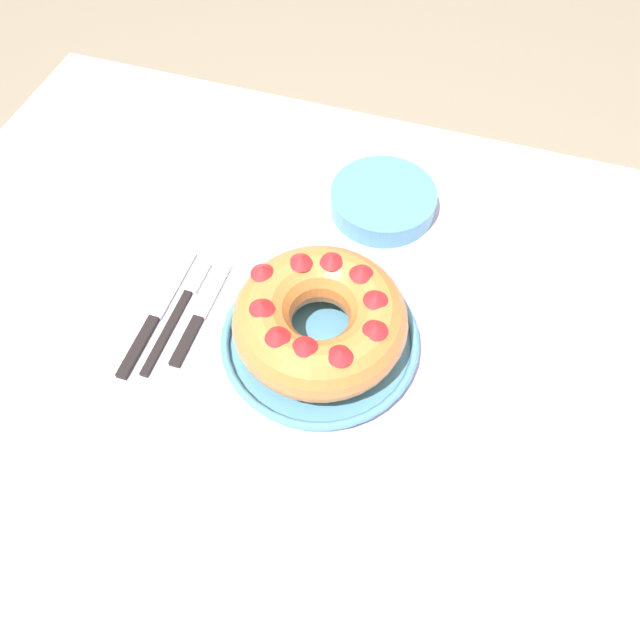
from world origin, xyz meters
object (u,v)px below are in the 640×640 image
object	(u,v)px
cake_knife	(198,319)
fork	(180,307)
bundt_cake	(320,319)
serving_knife	(153,320)
side_bowl	(383,201)
serving_dish	(320,340)

from	to	relation	value
cake_knife	fork	bearing A→B (deg)	156.16
bundt_cake	serving_knife	xyz separation A→B (m)	(-0.25, -0.04, -0.06)
bundt_cake	fork	distance (m)	0.23
serving_knife	side_bowl	size ratio (longest dim) A/B	1.35
serving_dish	serving_knife	size ratio (longest dim) A/B	1.20
fork	cake_knife	distance (m)	0.04
serving_dish	serving_knife	world-z (taller)	serving_dish
serving_dish	serving_knife	xyz separation A→B (m)	(-0.25, -0.04, -0.01)
bundt_cake	side_bowl	distance (m)	0.29
fork	serving_knife	bearing A→B (deg)	-125.86
serving_dish	fork	world-z (taller)	serving_dish
fork	side_bowl	size ratio (longest dim) A/B	1.21
bundt_cake	cake_knife	xyz separation A→B (m)	(-0.18, -0.01, -0.06)
bundt_cake	side_bowl	bearing A→B (deg)	86.40
serving_knife	cake_knife	size ratio (longest dim) A/B	1.23
serving_dish	bundt_cake	world-z (taller)	bundt_cake
serving_knife	cake_knife	bearing A→B (deg)	22.47
cake_knife	serving_dish	bearing A→B (deg)	0.03
fork	cake_knife	bearing A→B (deg)	-14.06
serving_dish	cake_knife	bearing A→B (deg)	-175.45
fork	cake_knife	world-z (taller)	cake_knife
serving_dish	side_bowl	world-z (taller)	side_bowl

